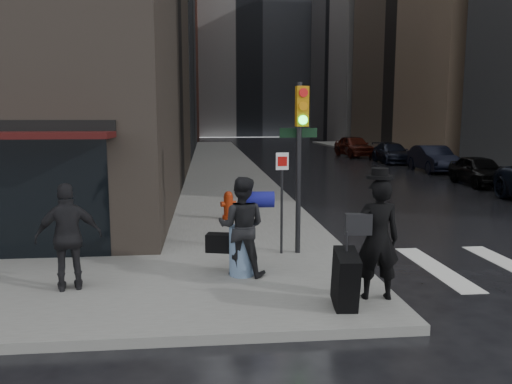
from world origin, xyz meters
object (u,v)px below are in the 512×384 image
parked_car_1 (479,171)px  parked_car_2 (433,159)px  man_overcoat (371,245)px  fire_hydrant (228,207)px  parked_car_3 (392,153)px  man_jeans (241,226)px  traffic_light (298,145)px  man_greycoat (69,237)px  parked_car_4 (354,146)px

parked_car_1 → parked_car_2: 5.74m
parked_car_1 → man_overcoat: bearing=-119.6°
fire_hydrant → parked_car_3: 21.96m
man_jeans → parked_car_3: size_ratio=0.39×
man_jeans → traffic_light: bearing=-119.8°
traffic_light → parked_car_1: size_ratio=0.91×
man_greycoat → parked_car_4: man_greycoat is taller
parked_car_4 → man_overcoat: bearing=-110.7°
man_jeans → fire_hydrant: (-0.01, 5.09, -0.54)m
parked_car_3 → traffic_light: bearing=-111.1°
traffic_light → parked_car_2: (10.73, 16.58, -1.70)m
man_overcoat → traffic_light: bearing=-72.9°
man_jeans → man_greycoat: (-2.87, -0.49, -0.01)m
parked_car_1 → parked_car_4: 17.14m
man_overcoat → fire_hydrant: size_ratio=2.64×
man_overcoat → parked_car_2: size_ratio=0.48×
man_overcoat → fire_hydrant: bearing=-69.4°
man_jeans → parked_car_1: 16.73m
man_overcoat → parked_car_4: size_ratio=0.44×
man_jeans → parked_car_2: (11.99, 17.90, -0.32)m
traffic_light → parked_car_4: (9.63, 28.00, -1.61)m
man_overcoat → man_greycoat: (-4.76, 0.99, 0.01)m
man_jeans → parked_car_4: 31.28m
man_jeans → parked_car_3: bearing=-102.5°
traffic_light → fire_hydrant: 4.42m
parked_car_2 → traffic_light: bearing=-119.7°
parked_car_1 → parked_car_3: parked_car_1 is taller
parked_car_1 → parked_car_4: bearing=97.2°
fire_hydrant → parked_car_2: size_ratio=0.18×
parked_car_1 → parked_car_2: bearing=90.0°
man_greycoat → parked_car_4: bearing=-130.8°
parked_car_2 → man_jeans: bearing=-120.6°
parked_car_2 → parked_car_4: (-1.09, 11.42, 0.09)m
man_greycoat → parked_car_1: man_greycoat is taller
fire_hydrant → man_jeans: bearing=-89.9°
fire_hydrant → parked_car_2: (12.00, 12.81, 0.22)m
parked_car_3 → parked_car_4: bearing=103.1°
man_overcoat → traffic_light: 3.19m
man_greycoat → parked_car_2: bearing=-144.9°
man_overcoat → man_greycoat: man_overcoat is taller
man_overcoat → parked_car_2: man_overcoat is taller
parked_car_1 → man_greycoat: bearing=-133.1°
parked_car_1 → parked_car_4: parked_car_4 is taller
man_overcoat → parked_car_3: (9.90, 25.09, -0.37)m
fire_hydrant → parked_car_2: 17.55m
man_greycoat → parked_car_2: 23.64m
man_overcoat → parked_car_2: bearing=-113.1°
traffic_light → man_jeans: bearing=-138.7°
parked_car_1 → parked_car_4: size_ratio=0.81×
fire_hydrant → parked_car_2: bearing=46.9°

